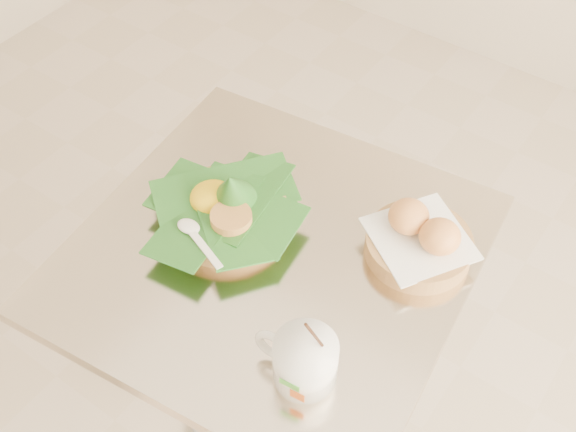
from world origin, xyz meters
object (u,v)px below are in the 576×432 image
Objects in this scene: cafe_table at (274,316)px; coffee_mug at (304,360)px; rice_basket at (226,207)px; bread_basket at (420,240)px.

cafe_table is 0.37m from coffee_mug.
cafe_table is 2.67× the size of rice_basket.
rice_basket is 0.36m from coffee_mug.
bread_basket is at bearing 23.35° from rice_basket.
bread_basket is at bearing 84.94° from coffee_mug.
bread_basket is 0.33m from coffee_mug.
rice_basket is (-0.11, 0.01, 0.26)m from cafe_table.
coffee_mug is (0.19, -0.18, 0.27)m from cafe_table.
cafe_table is at bearing -4.46° from rice_basket.
cafe_table is 0.28m from rice_basket.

